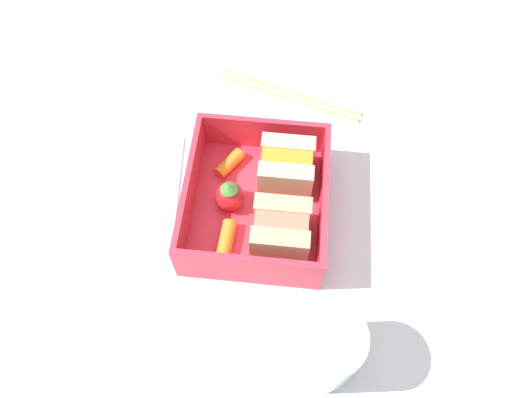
{
  "coord_description": "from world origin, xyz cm",
  "views": [
    {
      "loc": [
        25.36,
        2.66,
        48.34
      ],
      "look_at": [
        0.0,
        0.0,
        2.7
      ],
      "focal_mm": 35.0,
      "sensor_mm": 36.0,
      "label": 1
    }
  ],
  "objects_px": {
    "carrot_stick_far_left": "(226,240)",
    "folded_napkin": "(127,188)",
    "carrot_stick_left": "(230,163)",
    "drinking_glass": "(323,348)",
    "strawberry_far_left": "(229,197)",
    "sandwich_left": "(286,168)",
    "sandwich_center_left": "(281,230)",
    "chopstick_pair": "(289,93)"
  },
  "relations": [
    {
      "from": "carrot_stick_far_left",
      "to": "folded_napkin",
      "type": "relative_size",
      "value": 0.28
    },
    {
      "from": "carrot_stick_left",
      "to": "drinking_glass",
      "type": "distance_m",
      "value": 0.23
    },
    {
      "from": "strawberry_far_left",
      "to": "carrot_stick_far_left",
      "type": "xyz_separation_m",
      "value": [
        0.04,
        0.0,
        -0.01
      ]
    },
    {
      "from": "carrot_stick_far_left",
      "to": "drinking_glass",
      "type": "height_order",
      "value": "drinking_glass"
    },
    {
      "from": "sandwich_left",
      "to": "strawberry_far_left",
      "type": "distance_m",
      "value": 0.07
    },
    {
      "from": "sandwich_left",
      "to": "sandwich_center_left",
      "type": "bearing_deg",
      "value": 0.0
    },
    {
      "from": "chopstick_pair",
      "to": "strawberry_far_left",
      "type": "bearing_deg",
      "value": -16.91
    },
    {
      "from": "strawberry_far_left",
      "to": "folded_napkin",
      "type": "relative_size",
      "value": 0.25
    },
    {
      "from": "strawberry_far_left",
      "to": "carrot_stick_far_left",
      "type": "height_order",
      "value": "strawberry_far_left"
    },
    {
      "from": "sandwich_center_left",
      "to": "chopstick_pair",
      "type": "xyz_separation_m",
      "value": [
        -0.21,
        -0.0,
        -0.03
      ]
    },
    {
      "from": "drinking_glass",
      "to": "folded_napkin",
      "type": "xyz_separation_m",
      "value": [
        -0.16,
        -0.22,
        -0.04
      ]
    },
    {
      "from": "sandwich_left",
      "to": "chopstick_pair",
      "type": "height_order",
      "value": "sandwich_left"
    },
    {
      "from": "carrot_stick_far_left",
      "to": "folded_napkin",
      "type": "bearing_deg",
      "value": -115.98
    },
    {
      "from": "carrot_stick_left",
      "to": "folded_napkin",
      "type": "bearing_deg",
      "value": -73.2
    },
    {
      "from": "drinking_glass",
      "to": "chopstick_pair",
      "type": "bearing_deg",
      "value": -170.86
    },
    {
      "from": "sandwich_center_left",
      "to": "folded_napkin",
      "type": "relative_size",
      "value": 0.39
    },
    {
      "from": "carrot_stick_left",
      "to": "chopstick_pair",
      "type": "xyz_separation_m",
      "value": [
        -0.12,
        0.06,
        -0.02
      ]
    },
    {
      "from": "strawberry_far_left",
      "to": "drinking_glass",
      "type": "height_order",
      "value": "drinking_glass"
    },
    {
      "from": "carrot_stick_left",
      "to": "drinking_glass",
      "type": "bearing_deg",
      "value": 29.11
    },
    {
      "from": "chopstick_pair",
      "to": "folded_napkin",
      "type": "xyz_separation_m",
      "value": [
        0.16,
        -0.17,
        -0.0
      ]
    },
    {
      "from": "sandwich_center_left",
      "to": "drinking_glass",
      "type": "distance_m",
      "value": 0.12
    },
    {
      "from": "sandwich_left",
      "to": "chopstick_pair",
      "type": "relative_size",
      "value": 0.31
    },
    {
      "from": "carrot_stick_left",
      "to": "carrot_stick_far_left",
      "type": "distance_m",
      "value": 0.09
    },
    {
      "from": "sandwich_center_left",
      "to": "folded_napkin",
      "type": "bearing_deg",
      "value": -105.9
    },
    {
      "from": "sandwich_left",
      "to": "chopstick_pair",
      "type": "distance_m",
      "value": 0.13
    },
    {
      "from": "strawberry_far_left",
      "to": "carrot_stick_far_left",
      "type": "bearing_deg",
      "value": 2.92
    },
    {
      "from": "carrot_stick_far_left",
      "to": "chopstick_pair",
      "type": "bearing_deg",
      "value": 167.03
    },
    {
      "from": "strawberry_far_left",
      "to": "chopstick_pair",
      "type": "relative_size",
      "value": 0.2
    },
    {
      "from": "carrot_stick_left",
      "to": "strawberry_far_left",
      "type": "bearing_deg",
      "value": 7.74
    },
    {
      "from": "chopstick_pair",
      "to": "drinking_glass",
      "type": "bearing_deg",
      "value": 9.14
    },
    {
      "from": "carrot_stick_left",
      "to": "folded_napkin",
      "type": "distance_m",
      "value": 0.12
    },
    {
      "from": "strawberry_far_left",
      "to": "folded_napkin",
      "type": "xyz_separation_m",
      "value": [
        -0.01,
        -0.12,
        -0.03
      ]
    },
    {
      "from": "carrot_stick_left",
      "to": "folded_napkin",
      "type": "height_order",
      "value": "carrot_stick_left"
    },
    {
      "from": "sandwich_center_left",
      "to": "carrot_stick_left",
      "type": "height_order",
      "value": "sandwich_center_left"
    },
    {
      "from": "chopstick_pair",
      "to": "drinking_glass",
      "type": "xyz_separation_m",
      "value": [
        0.32,
        0.05,
        0.04
      ]
    },
    {
      "from": "sandwich_center_left",
      "to": "drinking_glass",
      "type": "relative_size",
      "value": 0.7
    },
    {
      "from": "sandwich_left",
      "to": "chopstick_pair",
      "type": "xyz_separation_m",
      "value": [
        -0.13,
        -0.0,
        -0.03
      ]
    },
    {
      "from": "sandwich_left",
      "to": "carrot_stick_left",
      "type": "bearing_deg",
      "value": -98.67
    },
    {
      "from": "strawberry_far_left",
      "to": "drinking_glass",
      "type": "bearing_deg",
      "value": 34.79
    },
    {
      "from": "sandwich_left",
      "to": "carrot_stick_left",
      "type": "height_order",
      "value": "sandwich_left"
    },
    {
      "from": "carrot_stick_far_left",
      "to": "drinking_glass",
      "type": "xyz_separation_m",
      "value": [
        0.1,
        0.1,
        0.02
      ]
    },
    {
      "from": "folded_napkin",
      "to": "strawberry_far_left",
      "type": "bearing_deg",
      "value": 83.01
    }
  ]
}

